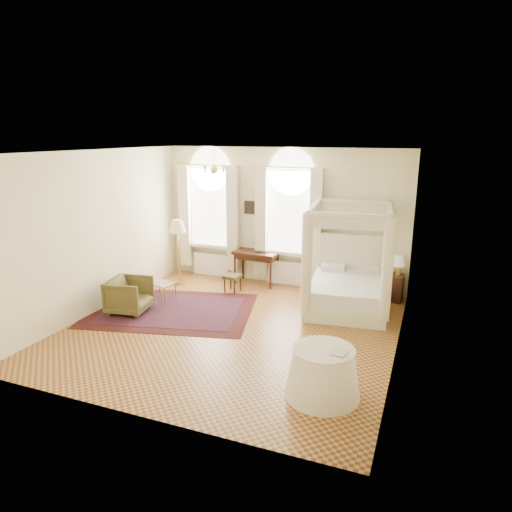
{
  "coord_description": "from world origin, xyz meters",
  "views": [
    {
      "loc": [
        3.38,
        -7.33,
        3.6
      ],
      "look_at": [
        0.34,
        0.4,
        1.37
      ],
      "focal_mm": 32.0,
      "sensor_mm": 36.0,
      "label": 1
    }
  ],
  "objects": [
    {
      "name": "stool",
      "position": [
        -0.86,
        1.93,
        0.34
      ],
      "size": [
        0.4,
        0.4,
        0.41
      ],
      "color": "#41341B",
      "rests_on": "ground"
    },
    {
      "name": "nightstand_lamp",
      "position": [
        2.77,
        2.77,
        0.88
      ],
      "size": [
        0.29,
        0.29,
        0.43
      ],
      "color": "gold",
      "rests_on": "nightstand"
    },
    {
      "name": "window_left",
      "position": [
        -1.9,
        2.87,
        1.49
      ],
      "size": [
        1.62,
        0.27,
        3.29
      ],
      "color": "white",
      "rests_on": "room_walls"
    },
    {
      "name": "window_right",
      "position": [
        0.2,
        2.87,
        1.49
      ],
      "size": [
        1.62,
        0.27,
        3.29
      ],
      "color": "white",
      "rests_on": "room_walls"
    },
    {
      "name": "floor_lamp",
      "position": [
        -2.31,
        1.97,
        1.38
      ],
      "size": [
        0.42,
        0.42,
        1.61
      ],
      "color": "gold",
      "rests_on": "ground"
    },
    {
      "name": "oriental_rug",
      "position": [
        -1.56,
        0.38,
        0.01
      ],
      "size": [
        3.81,
        3.12,
        0.01
      ],
      "color": "#431410",
      "rests_on": "ground"
    },
    {
      "name": "canopy_bed",
      "position": [
        1.84,
        1.83,
        0.5
      ],
      "size": [
        1.89,
        2.22,
        2.2
      ],
      "color": "beige",
      "rests_on": "ground"
    },
    {
      "name": "wall_pictures",
      "position": [
        0.09,
        2.97,
        1.89
      ],
      "size": [
        2.54,
        0.03,
        0.39
      ],
      "color": "black",
      "rests_on": "room_walls"
    },
    {
      "name": "writing_desk",
      "position": [
        -0.56,
        2.7,
        0.7
      ],
      "size": [
        1.13,
        0.64,
        0.82
      ],
      "color": "#33180D",
      "rests_on": "ground"
    },
    {
      "name": "nightstand",
      "position": [
        2.7,
        2.7,
        0.3
      ],
      "size": [
        0.45,
        0.41,
        0.6
      ],
      "primitive_type": "cube",
      "rotation": [
        0.0,
        0.0,
        -0.08
      ],
      "color": "#33180D",
      "rests_on": "ground"
    },
    {
      "name": "ground",
      "position": [
        0.0,
        0.0,
        0.0
      ],
      "size": [
        6.0,
        6.0,
        0.0
      ],
      "primitive_type": "plane",
      "color": "#AA6D31",
      "rests_on": "ground"
    },
    {
      "name": "chandelier",
      "position": [
        -0.9,
        1.2,
        2.91
      ],
      "size": [
        0.51,
        0.45,
        0.5
      ],
      "color": "gold",
      "rests_on": "room_walls"
    },
    {
      "name": "book",
      "position": [
        2.28,
        -1.67,
        0.74
      ],
      "size": [
        0.23,
        0.28,
        0.02
      ],
      "primitive_type": "imported",
      "rotation": [
        0.0,
        0.0,
        -0.15
      ],
      "color": "black",
      "rests_on": "side_table"
    },
    {
      "name": "room_walls",
      "position": [
        0.0,
        0.0,
        1.98
      ],
      "size": [
        6.0,
        6.0,
        6.0
      ],
      "color": "beige",
      "rests_on": "ground"
    },
    {
      "name": "coffee_table",
      "position": [
        -2.09,
        0.83,
        0.37
      ],
      "size": [
        0.69,
        0.56,
        0.41
      ],
      "color": "white",
      "rests_on": "ground"
    },
    {
      "name": "laptop",
      "position": [
        -0.43,
        2.71,
        0.83
      ],
      "size": [
        0.37,
        0.28,
        0.03
      ],
      "primitive_type": "imported",
      "rotation": [
        0.0,
        0.0,
        3.34
      ],
      "color": "black",
      "rests_on": "writing_desk"
    },
    {
      "name": "side_table",
      "position": [
        2.14,
        -1.63,
        0.36
      ],
      "size": [
        1.07,
        1.07,
        0.73
      ],
      "color": "white",
      "rests_on": "ground"
    },
    {
      "name": "armchair",
      "position": [
        -2.32,
        -0.01,
        0.37
      ],
      "size": [
        0.92,
        0.9,
        0.73
      ],
      "primitive_type": "imported",
      "rotation": [
        0.0,
        0.0,
        1.73
      ],
      "color": "#4D4521",
      "rests_on": "ground"
    }
  ]
}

